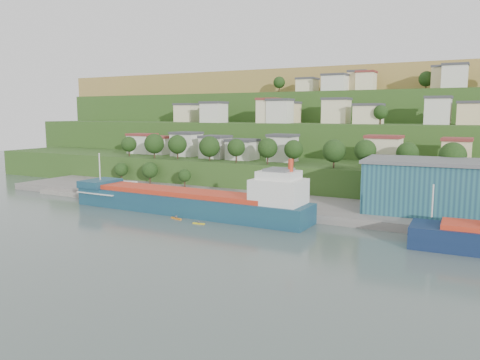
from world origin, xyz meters
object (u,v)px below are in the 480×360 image
Objects in this scene: kayak_orange at (176,218)px; caravan at (126,186)px; cargo_ship_near at (193,203)px; warehouse at (431,186)px.

caravan is at bearing 164.49° from kayak_orange.
kayak_orange is (-0.43, -7.03, -2.51)m from cargo_ship_near.
kayak_orange is at bearing -92.33° from cargo_ship_near.
cargo_ship_near reaches higher than caravan.
cargo_ship_near is at bearing -32.56° from caravan.
kayak_orange is at bearing -42.00° from caravan.
warehouse reaches higher than kayak_orange.
kayak_orange is (-55.09, -27.62, -8.17)m from warehouse.
warehouse is 62.17m from kayak_orange.
cargo_ship_near is 10.28× the size of caravan.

